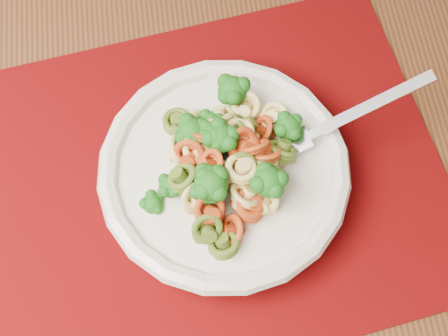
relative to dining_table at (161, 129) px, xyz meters
name	(u,v)px	position (x,y,z in m)	size (l,w,h in m)	color
dining_table	(161,129)	(0.00, 0.00, 0.00)	(1.47, 1.20, 0.75)	#5A3219
placemat	(205,181)	(0.00, -0.13, 0.12)	(0.46, 0.36, 0.00)	#5C0305
pasta_bowl	(224,173)	(0.01, -0.14, 0.15)	(0.24, 0.24, 0.05)	silver
pasta_broccoli_heap	(224,165)	(0.01, -0.14, 0.16)	(0.20, 0.20, 0.06)	#EFD276
fork	(297,142)	(0.08, -0.15, 0.16)	(0.19, 0.02, 0.01)	silver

